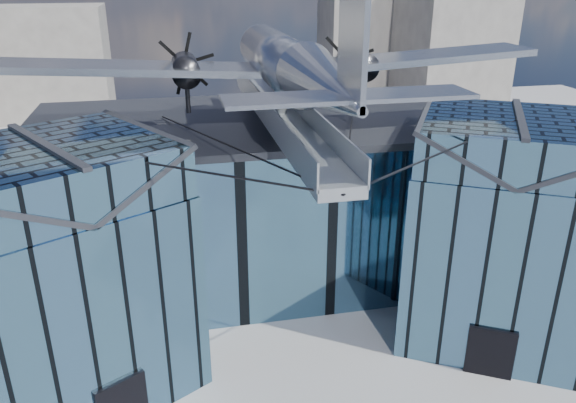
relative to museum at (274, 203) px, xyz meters
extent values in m
plane|color=gray|center=(0.00, -5.82, -5.54)|extent=(120.00, 120.00, 0.00)
cube|color=#416986|center=(0.00, 3.18, -0.79)|extent=(28.00, 14.00, 9.50)
cube|color=#292B32|center=(0.00, 3.18, 4.16)|extent=(28.00, 14.00, 0.40)
cube|color=#416986|center=(-10.50, -6.82, -0.79)|extent=(11.79, 11.43, 9.50)
cube|color=#416986|center=(-10.50, -6.82, 5.06)|extent=(11.56, 11.20, 2.20)
cube|color=#292B32|center=(-8.55, -5.69, 5.06)|extent=(7.98, 9.23, 2.40)
cube|color=#292B32|center=(-10.50, -6.82, 6.21)|extent=(4.30, 7.10, 0.18)
cube|color=black|center=(-6.60, -4.57, -0.79)|extent=(0.34, 0.34, 9.50)
cube|color=#416986|center=(10.50, -6.82, -0.79)|extent=(11.79, 11.43, 9.50)
cube|color=#416986|center=(10.50, -6.82, 5.06)|extent=(11.56, 11.20, 2.20)
cube|color=#292B32|center=(8.55, -5.69, 5.06)|extent=(7.98, 9.23, 2.40)
cube|color=#292B32|center=(12.45, -7.94, 5.06)|extent=(7.98, 9.23, 2.40)
cube|color=#292B32|center=(10.50, -6.82, 6.21)|extent=(4.30, 7.10, 0.18)
cube|color=black|center=(8.48, -10.33, -4.24)|extent=(2.03, 1.32, 2.60)
cube|color=black|center=(6.60, -4.57, -0.79)|extent=(0.34, 0.34, 9.50)
cube|color=#999FA6|center=(0.00, -2.32, 5.56)|extent=(1.80, 21.00, 0.50)
cube|color=#999FA6|center=(-0.90, -2.32, 6.21)|extent=(0.08, 21.00, 1.10)
cube|color=#999FA6|center=(0.90, -2.32, 6.21)|extent=(0.08, 21.00, 1.10)
cylinder|color=#999FA6|center=(0.00, 7.18, 4.89)|extent=(0.44, 0.44, 1.35)
cylinder|color=#999FA6|center=(0.00, 1.18, 4.89)|extent=(0.44, 0.44, 1.35)
cylinder|color=#999FA6|center=(0.00, -2.82, 4.89)|extent=(0.44, 0.44, 1.35)
cylinder|color=#999FA6|center=(0.00, -1.82, 6.51)|extent=(0.70, 0.70, 1.40)
cylinder|color=black|center=(-5.25, -9.82, 5.86)|extent=(10.55, 6.08, 0.69)
cylinder|color=black|center=(5.25, -9.82, 5.86)|extent=(10.55, 6.08, 0.69)
cylinder|color=black|center=(-3.00, -4.32, 5.01)|extent=(6.09, 17.04, 1.19)
cylinder|color=black|center=(3.00, -4.32, 5.01)|extent=(6.09, 17.04, 1.19)
cylinder|color=#A5AAB2|center=(0.00, -1.82, 8.46)|extent=(2.50, 11.00, 2.50)
sphere|color=#A5AAB2|center=(0.00, 3.68, 8.46)|extent=(2.50, 2.50, 2.50)
cube|color=black|center=(0.00, 2.68, 9.15)|extent=(1.60, 1.40, 0.50)
cone|color=#A5AAB2|center=(0.00, -10.82, 8.76)|extent=(2.50, 7.00, 2.50)
cube|color=#A5AAB2|center=(0.00, -13.12, 10.36)|extent=(0.18, 2.40, 3.40)
cube|color=#A5AAB2|center=(0.00, -13.02, 8.96)|extent=(8.00, 1.80, 0.14)
cube|color=#A5AAB2|center=(-7.00, -0.82, 8.16)|extent=(14.00, 3.20, 1.08)
cylinder|color=black|center=(-4.60, -0.22, 7.91)|extent=(1.44, 3.20, 1.44)
cone|color=black|center=(-4.60, 1.58, 7.91)|extent=(0.70, 0.70, 0.70)
cube|color=black|center=(-4.60, 1.73, 7.91)|extent=(1.05, 0.06, 3.33)
cube|color=black|center=(-4.60, 1.73, 7.91)|extent=(2.53, 0.06, 2.53)
cube|color=black|center=(-4.60, 1.73, 7.91)|extent=(3.33, 0.06, 1.05)
cylinder|color=black|center=(-4.60, -0.82, 6.69)|extent=(0.24, 0.24, 1.75)
cube|color=#A5AAB2|center=(7.00, -0.82, 8.16)|extent=(14.00, 3.20, 1.08)
cylinder|color=black|center=(4.60, -0.22, 7.91)|extent=(1.44, 3.20, 1.44)
cone|color=black|center=(4.60, 1.58, 7.91)|extent=(0.70, 0.70, 0.70)
cube|color=black|center=(4.60, 1.73, 7.91)|extent=(1.05, 0.06, 3.33)
cube|color=black|center=(4.60, 1.73, 7.91)|extent=(2.53, 0.06, 2.53)
cube|color=black|center=(4.60, 1.73, 7.91)|extent=(3.33, 0.06, 1.05)
cylinder|color=black|center=(4.60, -0.82, 6.69)|extent=(0.24, 0.24, 1.75)
cube|color=gray|center=(32.00, 42.18, 3.46)|extent=(12.00, 14.00, 18.00)
cube|color=gray|center=(-20.00, 49.18, 1.46)|extent=(14.00, 10.00, 14.00)
cube|color=gray|center=(22.00, 52.18, 7.46)|extent=(9.00, 9.00, 26.00)
cylinder|color=#342415|center=(24.97, 6.48, -4.16)|extent=(0.44, 0.44, 2.76)
sphere|color=#234518|center=(24.97, 6.48, -1.69)|extent=(4.13, 4.13, 3.61)
camera|label=1|loc=(-5.55, -29.73, 12.66)|focal=35.00mm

